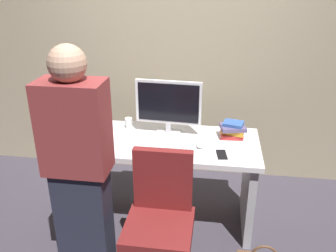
{
  "coord_description": "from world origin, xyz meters",
  "views": [
    {
      "loc": [
        0.36,
        -2.56,
        2.0
      ],
      "look_at": [
        0.0,
        -0.05,
        0.9
      ],
      "focal_mm": 38.35,
      "sensor_mm": 36.0,
      "label": 1
    }
  ],
  "objects_px": {
    "office_chair": "(160,227)",
    "mouse": "(200,145)",
    "book_stack": "(233,130)",
    "desk": "(169,166)",
    "cup_near_keyboard": "(105,143)",
    "cup_by_monitor": "(129,123)",
    "keyboard": "(164,145)",
    "person_at_desk": "(79,171)",
    "cell_phone": "(222,155)",
    "monitor": "(168,105)"
  },
  "relations": [
    {
      "from": "monitor",
      "to": "keyboard",
      "type": "bearing_deg",
      "value": -89.84
    },
    {
      "from": "person_at_desk",
      "to": "cup_near_keyboard",
      "type": "bearing_deg",
      "value": 89.25
    },
    {
      "from": "office_chair",
      "to": "mouse",
      "type": "relative_size",
      "value": 9.4
    },
    {
      "from": "keyboard",
      "to": "cup_by_monitor",
      "type": "bearing_deg",
      "value": 138.25
    },
    {
      "from": "monitor",
      "to": "cup_near_keyboard",
      "type": "xyz_separation_m",
      "value": [
        -0.44,
        -0.34,
        -0.21
      ]
    },
    {
      "from": "office_chair",
      "to": "cup_by_monitor",
      "type": "distance_m",
      "value": 1.04
    },
    {
      "from": "keyboard",
      "to": "office_chair",
      "type": "bearing_deg",
      "value": -85.44
    },
    {
      "from": "office_chair",
      "to": "mouse",
      "type": "height_order",
      "value": "office_chair"
    },
    {
      "from": "person_at_desk",
      "to": "cup_near_keyboard",
      "type": "xyz_separation_m",
      "value": [
        0.01,
        0.51,
        -0.05
      ]
    },
    {
      "from": "cell_phone",
      "to": "book_stack",
      "type": "bearing_deg",
      "value": 67.52
    },
    {
      "from": "person_at_desk",
      "to": "mouse",
      "type": "xyz_separation_m",
      "value": [
        0.72,
        0.63,
        -0.07
      ]
    },
    {
      "from": "desk",
      "to": "mouse",
      "type": "relative_size",
      "value": 14.36
    },
    {
      "from": "person_at_desk",
      "to": "monitor",
      "type": "distance_m",
      "value": 0.97
    },
    {
      "from": "person_at_desk",
      "to": "cup_near_keyboard",
      "type": "relative_size",
      "value": 19.24
    },
    {
      "from": "office_chair",
      "to": "monitor",
      "type": "height_order",
      "value": "monitor"
    },
    {
      "from": "cell_phone",
      "to": "person_at_desk",
      "type": "bearing_deg",
      "value": -157.85
    },
    {
      "from": "office_chair",
      "to": "monitor",
      "type": "relative_size",
      "value": 1.74
    },
    {
      "from": "mouse",
      "to": "book_stack",
      "type": "xyz_separation_m",
      "value": [
        0.25,
        0.21,
        0.05
      ]
    },
    {
      "from": "keyboard",
      "to": "cup_near_keyboard",
      "type": "height_order",
      "value": "cup_near_keyboard"
    },
    {
      "from": "desk",
      "to": "person_at_desk",
      "type": "relative_size",
      "value": 0.88
    },
    {
      "from": "mouse",
      "to": "person_at_desk",
      "type": "bearing_deg",
      "value": -138.82
    },
    {
      "from": "cup_near_keyboard",
      "to": "book_stack",
      "type": "height_order",
      "value": "book_stack"
    },
    {
      "from": "cup_near_keyboard",
      "to": "cup_by_monitor",
      "type": "distance_m",
      "value": 0.41
    },
    {
      "from": "keyboard",
      "to": "mouse",
      "type": "height_order",
      "value": "mouse"
    },
    {
      "from": "office_chair",
      "to": "monitor",
      "type": "distance_m",
      "value": 0.99
    },
    {
      "from": "monitor",
      "to": "mouse",
      "type": "distance_m",
      "value": 0.42
    },
    {
      "from": "desk",
      "to": "person_at_desk",
      "type": "height_order",
      "value": "person_at_desk"
    },
    {
      "from": "desk",
      "to": "cell_phone",
      "type": "distance_m",
      "value": 0.52
    },
    {
      "from": "book_stack",
      "to": "desk",
      "type": "bearing_deg",
      "value": -164.89
    },
    {
      "from": "keyboard",
      "to": "cup_near_keyboard",
      "type": "relative_size",
      "value": 5.05
    },
    {
      "from": "person_at_desk",
      "to": "monitor",
      "type": "relative_size",
      "value": 3.03
    },
    {
      "from": "mouse",
      "to": "cell_phone",
      "type": "xyz_separation_m",
      "value": [
        0.17,
        -0.11,
        -0.01
      ]
    },
    {
      "from": "cup_by_monitor",
      "to": "person_at_desk",
      "type": "bearing_deg",
      "value": -95.54
    },
    {
      "from": "person_at_desk",
      "to": "monitor",
      "type": "bearing_deg",
      "value": 62.15
    },
    {
      "from": "person_at_desk",
      "to": "cell_phone",
      "type": "relative_size",
      "value": 11.38
    },
    {
      "from": "desk",
      "to": "mouse",
      "type": "xyz_separation_m",
      "value": [
        0.25,
        -0.07,
        0.25
      ]
    },
    {
      "from": "monitor",
      "to": "cell_phone",
      "type": "xyz_separation_m",
      "value": [
        0.44,
        -0.32,
        -0.25
      ]
    },
    {
      "from": "person_at_desk",
      "to": "cup_by_monitor",
      "type": "xyz_separation_m",
      "value": [
        0.09,
        0.91,
        -0.05
      ]
    },
    {
      "from": "cup_near_keyboard",
      "to": "cup_by_monitor",
      "type": "height_order",
      "value": "cup_by_monitor"
    },
    {
      "from": "monitor",
      "to": "book_stack",
      "type": "height_order",
      "value": "monitor"
    },
    {
      "from": "keyboard",
      "to": "cup_near_keyboard",
      "type": "distance_m",
      "value": 0.45
    },
    {
      "from": "person_at_desk",
      "to": "mouse",
      "type": "relative_size",
      "value": 16.39
    },
    {
      "from": "office_chair",
      "to": "person_at_desk",
      "type": "height_order",
      "value": "person_at_desk"
    },
    {
      "from": "cup_by_monitor",
      "to": "desk",
      "type": "bearing_deg",
      "value": -28.72
    },
    {
      "from": "office_chair",
      "to": "cell_phone",
      "type": "height_order",
      "value": "office_chair"
    },
    {
      "from": "book_stack",
      "to": "cell_phone",
      "type": "xyz_separation_m",
      "value": [
        -0.08,
        -0.32,
        -0.06
      ]
    },
    {
      "from": "book_stack",
      "to": "cell_phone",
      "type": "bearing_deg",
      "value": -104.34
    },
    {
      "from": "person_at_desk",
      "to": "cup_by_monitor",
      "type": "height_order",
      "value": "person_at_desk"
    },
    {
      "from": "cup_near_keyboard",
      "to": "cup_by_monitor",
      "type": "bearing_deg",
      "value": 78.57
    },
    {
      "from": "cell_phone",
      "to": "office_chair",
      "type": "bearing_deg",
      "value": -136.81
    }
  ]
}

